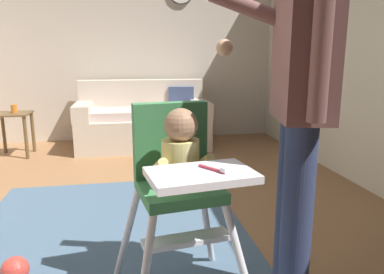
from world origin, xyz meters
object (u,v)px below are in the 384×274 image
Objects in this scene: adult_standing at (299,106)px; sippy_cup at (14,109)px; side_table at (13,125)px; couch at (144,121)px; high_chair at (179,169)px; toy_ball_second at (15,270)px.

sippy_cup is at bearing -44.38° from adult_standing.
couch is at bearing 8.61° from side_table.
sippy_cup is at bearing 0.00° from side_table.
adult_standing reaches higher than sippy_cup.
sippy_cup is (-2.05, 3.12, -0.40)m from adult_standing.
side_table is 0.19m from sippy_cup.
high_chair is 1.07m from toy_ball_second.
couch reaches higher than side_table.
side_table is at bearing -180.00° from sippy_cup.
high_chair is (0.01, -3.24, 0.34)m from couch.
toy_ball_second is at bearing -75.66° from sippy_cup.
toy_ball_second is 0.28× the size of side_table.
couch reaches higher than toy_ball_second.
adult_standing is at bearing 8.94° from couch.
couch is 1.56m from side_table.
couch is at bearing 171.77° from high_chair.
adult_standing is at bearing -16.53° from toy_ball_second.
high_chair is 0.60m from adult_standing.
high_chair is 3.40m from side_table.
couch is 0.99× the size of adult_standing.
toy_ball_second is (-0.84, 0.28, -0.60)m from high_chair.
side_table reaches higher than toy_ball_second.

